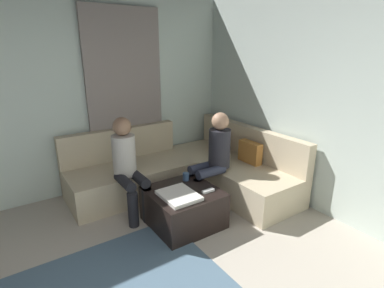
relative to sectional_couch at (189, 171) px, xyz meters
name	(u,v)px	position (x,y,z in m)	size (l,w,h in m)	color
wall_left	(22,101)	(-0.86, -1.88, 1.07)	(0.12, 6.00, 2.70)	silver
curtain_panel	(126,100)	(-0.76, -0.58, 0.97)	(0.06, 1.10, 2.50)	gray
sectional_couch	(189,171)	(0.00, 0.00, 0.00)	(2.10, 2.55, 0.87)	#C6B593
ottoman	(183,207)	(0.72, -0.55, -0.07)	(0.76, 0.76, 0.42)	black
folded_blanket	(179,195)	(0.82, -0.67, 0.16)	(0.44, 0.36, 0.04)	white
coffee_mug	(186,177)	(0.50, -0.37, 0.19)	(0.08, 0.08, 0.10)	#334C72
game_remote	(208,191)	(0.90, -0.33, 0.15)	(0.05, 0.15, 0.02)	white
person_on_couch_back	(213,155)	(0.49, 0.06, 0.38)	(0.30, 0.60, 1.20)	#2D3347
person_on_couch_side	(128,163)	(0.15, -0.97, 0.38)	(0.60, 0.30, 1.20)	black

